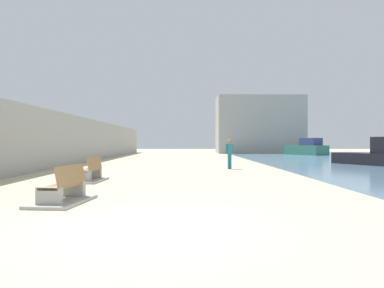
{
  "coord_description": "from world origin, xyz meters",
  "views": [
    {
      "loc": [
        0.72,
        -7.03,
        1.56
      ],
      "look_at": [
        0.94,
        12.5,
        1.47
      ],
      "focal_mm": 34.89,
      "sensor_mm": 36.0,
      "label": 1
    }
  ],
  "objects": [
    {
      "name": "harbor_building",
      "position": [
        10.88,
        46.0,
        4.0
      ],
      "size": [
        12.0,
        6.0,
        8.0
      ],
      "primitive_type": "cube",
      "color": "#9E9E99",
      "rests_on": "ground"
    },
    {
      "name": "ground_plane",
      "position": [
        0.0,
        18.0,
        0.0
      ],
      "size": [
        120.0,
        120.0,
        0.0
      ],
      "primitive_type": "plane",
      "color": "#C6B793"
    },
    {
      "name": "person_walking",
      "position": [
        3.14,
        14.58,
        1.01
      ],
      "size": [
        0.49,
        0.29,
        1.73
      ],
      "color": "teal",
      "rests_on": "ground"
    },
    {
      "name": "seawall",
      "position": [
        -7.5,
        18.0,
        1.71
      ],
      "size": [
        0.8,
        64.0,
        3.41
      ],
      "primitive_type": "cube",
      "color": "#9E9E99",
      "rests_on": "ground"
    },
    {
      "name": "bench_near",
      "position": [
        -2.47,
        2.54,
        0.23
      ],
      "size": [
        1.32,
        2.21,
        0.98
      ],
      "color": "#9E9E99",
      "rests_on": "ground"
    },
    {
      "name": "boat_distant",
      "position": [
        15.06,
        37.72,
        0.8
      ],
      "size": [
        4.33,
        5.74,
        2.01
      ],
      "color": "#337060",
      "rests_on": "water_bay"
    },
    {
      "name": "bench_far",
      "position": [
        -3.2,
        7.82,
        0.23
      ],
      "size": [
        1.2,
        2.15,
        0.98
      ],
      "color": "#9E9E99",
      "rests_on": "ground"
    }
  ]
}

